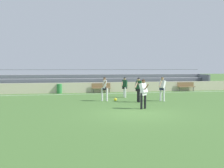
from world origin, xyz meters
name	(u,v)px	position (x,y,z in m)	size (l,w,h in m)	color
ground_plane	(135,113)	(0.00, 0.00, 0.00)	(160.00, 160.00, 0.00)	#477033
field_line_sideline	(103,94)	(0.00, 10.44, 0.00)	(44.00, 0.12, 0.01)	white
sideline_wall	(101,87)	(0.00, 11.67, 0.49)	(48.00, 0.16, 0.98)	beige
bleacher_stand	(95,81)	(-0.22, 14.15, 0.93)	(25.38, 2.80, 2.22)	#B2B2B7
bench_near_bin	(186,86)	(8.77, 11.33, 0.55)	(1.80, 0.40, 0.90)	olive
bench_centre_sideline	(101,87)	(-0.03, 11.33, 0.55)	(1.80, 0.40, 0.90)	olive
trash_bin	(59,89)	(-3.95, 11.50, 0.44)	(0.47, 0.47, 0.88)	#2D7F3D
player_white_dropping_back	(105,87)	(-0.74, 5.23, 1.03)	(0.46, 0.56, 1.72)	white
player_dark_wide_right	(139,88)	(1.47, 4.18, 1.01)	(0.68, 0.55, 1.69)	black
player_white_on_ball	(162,87)	(3.32, 4.42, 1.02)	(0.67, 0.53, 1.71)	white
player_dark_wide_left	(125,86)	(1.24, 7.17, 0.96)	(0.65, 0.46, 1.62)	white
player_white_challenging	(143,91)	(0.87, 1.34, 1.03)	(0.52, 0.72, 1.72)	black
soccer_ball	(115,99)	(0.02, 5.09, 0.11)	(0.22, 0.22, 0.22)	yellow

